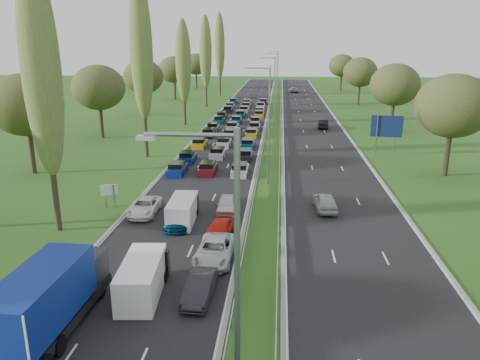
% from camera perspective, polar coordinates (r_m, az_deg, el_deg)
% --- Properties ---
extents(ground, '(260.00, 260.00, 0.00)m').
position_cam_1_polar(ground, '(85.03, 4.16, 6.71)').
color(ground, '#274A17').
rests_on(ground, ground).
extents(near_carriageway, '(10.50, 215.00, 0.04)m').
position_cam_1_polar(near_carriageway, '(87.84, -0.26, 7.06)').
color(near_carriageway, black).
rests_on(near_carriageway, ground).
extents(far_carriageway, '(10.50, 215.00, 0.04)m').
position_cam_1_polar(far_carriageway, '(87.67, 8.63, 6.86)').
color(far_carriageway, black).
rests_on(far_carriageway, ground).
extents(central_reservation, '(2.36, 215.00, 0.32)m').
position_cam_1_polar(central_reservation, '(87.41, 4.19, 7.33)').
color(central_reservation, gray).
rests_on(central_reservation, ground).
extents(lamp_columns, '(0.18, 140.18, 12.00)m').
position_cam_1_polar(lamp_columns, '(82.26, 4.22, 10.60)').
color(lamp_columns, gray).
rests_on(lamp_columns, ground).
extents(poplar_row, '(2.80, 127.80, 22.44)m').
position_cam_1_polar(poplar_row, '(74.04, -8.71, 14.79)').
color(poplar_row, '#2D2116').
rests_on(poplar_row, ground).
extents(woodland_left, '(8.00, 166.00, 11.10)m').
position_cam_1_polar(woodland_left, '(72.26, -17.85, 10.44)').
color(woodland_left, '#2D2116').
rests_on(woodland_left, ground).
extents(woodland_right, '(8.00, 153.00, 11.10)m').
position_cam_1_polar(woodland_right, '(73.16, 19.82, 10.32)').
color(woodland_right, '#2D2116').
rests_on(woodland_right, ground).
extents(traffic_queue_fill, '(9.05, 68.30, 0.80)m').
position_cam_1_polar(traffic_queue_fill, '(83.13, -0.54, 6.84)').
color(traffic_queue_fill, navy).
rests_on(traffic_queue_fill, ground).
extents(near_car_1, '(2.05, 5.00, 1.61)m').
position_cam_1_polar(near_car_1, '(26.16, -22.30, -15.51)').
color(near_car_1, '#981C09').
rests_on(near_car_1, near_carriageway).
extents(near_car_2, '(2.29, 4.83, 1.33)m').
position_cam_1_polar(near_car_2, '(40.87, -11.54, -3.19)').
color(near_car_2, white).
rests_on(near_car_2, near_carriageway).
extents(near_car_7, '(1.98, 4.73, 1.37)m').
position_cam_1_polar(near_car_7, '(37.95, -7.31, -4.50)').
color(near_car_7, '#053753').
rests_on(near_car_7, near_carriageway).
extents(near_car_8, '(1.61, 3.89, 1.32)m').
position_cam_1_polar(near_car_8, '(40.06, -7.02, -3.39)').
color(near_car_8, orange).
rests_on(near_car_8, near_carriageway).
extents(near_car_9, '(1.62, 4.21, 1.37)m').
position_cam_1_polar(near_car_9, '(27.48, -4.94, -12.91)').
color(near_car_9, black).
rests_on(near_car_9, near_carriageway).
extents(near_car_10, '(2.59, 5.29, 1.45)m').
position_cam_1_polar(near_car_10, '(31.78, -3.07, -8.55)').
color(near_car_10, '#B5B9BF').
rests_on(near_car_10, near_carriageway).
extents(near_car_11, '(2.19, 4.69, 1.32)m').
position_cam_1_polar(near_car_11, '(35.01, -2.55, -6.24)').
color(near_car_11, '#A5140A').
rests_on(near_car_11, near_carriageway).
extents(near_car_12, '(1.79, 4.10, 1.37)m').
position_cam_1_polar(near_car_12, '(40.56, -1.64, -2.98)').
color(near_car_12, silver).
rests_on(near_car_12, near_carriageway).
extents(far_car_0, '(2.10, 4.58, 1.52)m').
position_cam_1_polar(far_car_0, '(41.69, 10.34, -2.59)').
color(far_car_0, '#A7ADB1').
rests_on(far_car_0, far_carriageway).
extents(far_car_1, '(1.94, 4.84, 1.56)m').
position_cam_1_polar(far_car_1, '(82.59, 10.08, 6.78)').
color(far_car_1, black).
rests_on(far_car_1, far_carriageway).
extents(far_car_2, '(2.76, 5.64, 1.54)m').
position_cam_1_polar(far_car_2, '(143.97, 6.55, 10.88)').
color(far_car_2, gray).
rests_on(far_car_2, far_carriageway).
extents(blue_lorry, '(2.49, 8.98, 3.79)m').
position_cam_1_polar(blue_lorry, '(25.70, -22.02, -13.13)').
color(blue_lorry, black).
rests_on(blue_lorry, near_carriageway).
extents(white_van_front, '(2.09, 5.34, 2.15)m').
position_cam_1_polar(white_van_front, '(28.24, -11.74, -11.45)').
color(white_van_front, white).
rests_on(white_van_front, near_carriageway).
extents(white_van_rear, '(1.95, 4.97, 2.00)m').
position_cam_1_polar(white_van_rear, '(38.57, -6.96, -3.62)').
color(white_van_rear, silver).
rests_on(white_van_rear, near_carriageway).
extents(info_sign, '(1.47, 0.53, 2.10)m').
position_cam_1_polar(info_sign, '(43.15, -15.66, -1.47)').
color(info_sign, gray).
rests_on(info_sign, ground).
extents(direction_sign, '(3.98, 0.57, 5.20)m').
position_cam_1_polar(direction_sign, '(63.85, 17.45, 6.06)').
color(direction_sign, gray).
rests_on(direction_sign, ground).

